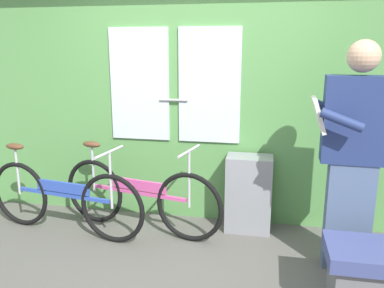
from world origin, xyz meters
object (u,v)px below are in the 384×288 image
at_px(bicycle_near_door, 63,198).
at_px(bicycle_leaning_behind, 138,196).
at_px(trash_bin_by_wall, 249,193).
at_px(bench_seat_corner, 378,277).
at_px(passenger_reading_newspaper, 353,153).

relative_size(bicycle_near_door, bicycle_leaning_behind, 1.01).
distance_m(bicycle_near_door, trash_bin_by_wall, 1.76).
xyz_separation_m(bicycle_near_door, bench_seat_corner, (2.63, -0.64, -0.11)).
relative_size(bicycle_leaning_behind, passenger_reading_newspaper, 0.93).
height_order(bicycle_leaning_behind, passenger_reading_newspaper, passenger_reading_newspaper).
bearing_deg(bicycle_near_door, passenger_reading_newspaper, 6.70).
bearing_deg(bench_seat_corner, bicycle_near_door, 166.33).
xyz_separation_m(passenger_reading_newspaper, bench_seat_corner, (0.13, -0.54, -0.71)).
distance_m(bicycle_near_door, bicycle_leaning_behind, 0.71).
relative_size(trash_bin_by_wall, bench_seat_corner, 1.05).
distance_m(passenger_reading_newspaper, trash_bin_by_wall, 1.11).
relative_size(bicycle_near_door, passenger_reading_newspaper, 0.94).
xyz_separation_m(bicycle_near_door, trash_bin_by_wall, (1.71, 0.41, 0.02)).
height_order(passenger_reading_newspaper, trash_bin_by_wall, passenger_reading_newspaper).
relative_size(passenger_reading_newspaper, trash_bin_by_wall, 2.42).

